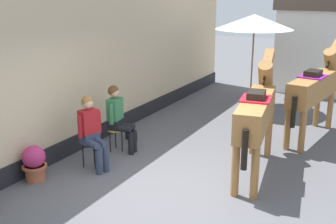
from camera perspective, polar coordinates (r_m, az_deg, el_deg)
The scene contains 10 objects.
ground_plane at distance 9.57m, azimuth 7.20°, elevation -3.66°, with size 40.00×40.00×0.00m, color #56565B.
pub_facade_wall at distance 9.13m, azimuth -11.14°, elevation 5.20°, with size 0.34×14.00×3.40m.
distant_cottage at distance 14.80m, azimuth 21.45°, elevation 9.61°, with size 3.40×2.60×3.50m.
seated_visitor_near at distance 7.90m, azimuth -10.31°, elevation -2.22°, with size 0.61×0.49×1.39m.
seated_visitor_far at distance 8.65m, azimuth -6.77°, elevation -0.43°, with size 0.61×0.49×1.39m.
saddled_horse_near at distance 7.70m, azimuth 11.90°, elevation 0.18°, with size 0.77×2.98×2.06m.
saddled_horse_far at distance 9.90m, azimuth 19.19°, elevation 3.21°, with size 0.74×2.99×2.06m.
flower_planter_middle at distance 7.79m, azimuth -17.56°, elevation -6.49°, with size 0.43×0.43×0.64m.
cafe_parasol at distance 11.90m, azimuth 11.56°, elevation 11.74°, with size 2.10×2.10×2.58m.
satchel_bag at distance 9.46m, azimuth -4.96°, elevation -3.18°, with size 0.28×0.12×0.20m, color black.
Camera 1 is at (3.13, -5.44, 3.26)m, focal length 45.27 mm.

